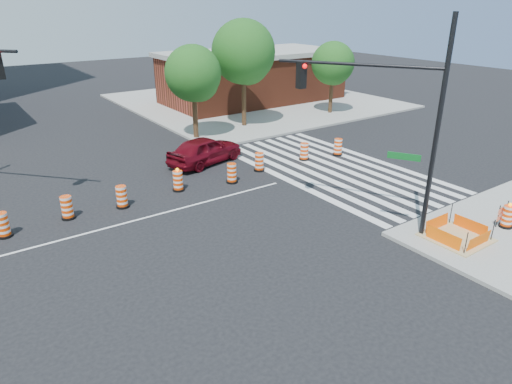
{
  "coord_description": "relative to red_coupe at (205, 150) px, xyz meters",
  "views": [
    {
      "loc": [
        -6.47,
        -17.42,
        8.69
      ],
      "look_at": [
        3.54,
        -3.12,
        1.4
      ],
      "focal_mm": 32.0,
      "sensor_mm": 36.0,
      "label": 1
    }
  ],
  "objects": [
    {
      "name": "ground",
      "position": [
        -5.56,
        -4.89,
        -0.8
      ],
      "size": [
        120.0,
        120.0,
        0.0
      ],
      "primitive_type": "plane",
      "color": "black",
      "rests_on": "ground"
    },
    {
      "name": "sidewalk_ne",
      "position": [
        12.44,
        13.11,
        -0.73
      ],
      "size": [
        22.0,
        22.0,
        0.15
      ],
      "primitive_type": "cube",
      "color": "gray",
      "rests_on": "ground"
    },
    {
      "name": "crosswalk_east",
      "position": [
        5.39,
        -4.89,
        -0.8
      ],
      "size": [
        6.75,
        13.5,
        0.01
      ],
      "color": "silver",
      "rests_on": "ground"
    },
    {
      "name": "lane_centerline",
      "position": [
        -5.56,
        -4.89,
        -0.8
      ],
      "size": [
        14.0,
        0.12,
        0.01
      ],
      "primitive_type": "cube",
      "color": "silver",
      "rests_on": "ground"
    },
    {
      "name": "excavation_pit",
      "position": [
        3.44,
        -13.89,
        -0.58
      ],
      "size": [
        2.2,
        2.2,
        0.9
      ],
      "color": "tan",
      "rests_on": "ground"
    },
    {
      "name": "brick_storefront",
      "position": [
        12.44,
        13.11,
        1.51
      ],
      "size": [
        16.5,
        8.5,
        4.6
      ],
      "color": "maroon",
      "rests_on": "ground"
    },
    {
      "name": "red_coupe",
      "position": [
        0.0,
        0.0,
        0.0
      ],
      "size": [
        5.05,
        3.06,
        1.61
      ],
      "primitive_type": "imported",
      "rotation": [
        0.0,
        0.0,
        1.83
      ],
      "color": "#5E0813",
      "rests_on": "ground"
    },
    {
      "name": "signal_pole_se",
      "position": [
        1.74,
        -11.4,
        4.26
      ],
      "size": [
        3.32,
        5.44,
        8.26
      ],
      "rotation": [
        0.0,
        0.0,
        2.11
      ],
      "color": "black",
      "rests_on": "ground"
    },
    {
      "name": "pit_drum",
      "position": [
        5.97,
        -14.49,
        -0.21
      ],
      "size": [
        0.55,
        0.55,
        1.07
      ],
      "color": "black",
      "rests_on": "ground"
    },
    {
      "name": "barricade",
      "position": [
        6.01,
        -14.24,
        -0.12
      ],
      "size": [
        0.82,
        0.1,
        0.97
      ],
      "rotation": [
        0.0,
        0.0,
        0.07
      ],
      "color": "#FB4205",
      "rests_on": "ground"
    },
    {
      "name": "tree_north_c",
      "position": [
        2.03,
        4.87,
        3.39
      ],
      "size": [
        3.72,
        3.68,
        6.25
      ],
      "color": "#382314",
      "rests_on": "ground"
    },
    {
      "name": "tree_north_d",
      "position": [
        6.54,
        5.72,
        4.37
      ],
      "size": [
        4.53,
        4.53,
        7.7
      ],
      "color": "#382314",
      "rests_on": "ground"
    },
    {
      "name": "tree_north_e",
      "position": [
        14.79,
        5.15,
        3.13
      ],
      "size": [
        3.48,
        3.45,
        5.87
      ],
      "color": "#382314",
      "rests_on": "ground"
    },
    {
      "name": "median_drum_2",
      "position": [
        -10.99,
        -3.28,
        -0.32
      ],
      "size": [
        0.6,
        0.6,
        1.02
      ],
      "color": "black",
      "rests_on": "ground"
    },
    {
      "name": "median_drum_3",
      "position": [
        -8.46,
        -3.02,
        -0.32
      ],
      "size": [
        0.6,
        0.6,
        1.02
      ],
      "color": "black",
      "rests_on": "ground"
    },
    {
      "name": "median_drum_4",
      "position": [
        -6.12,
        -3.23,
        -0.32
      ],
      "size": [
        0.6,
        0.6,
        1.02
      ],
      "color": "black",
      "rests_on": "ground"
    },
    {
      "name": "median_drum_5",
      "position": [
        -3.13,
        -2.87,
        -0.31
      ],
      "size": [
        0.6,
        0.6,
        1.18
      ],
      "color": "black",
      "rests_on": "ground"
    },
    {
      "name": "median_drum_6",
      "position": [
        -0.37,
        -3.48,
        -0.32
      ],
      "size": [
        0.6,
        0.6,
        1.02
      ],
      "color": "black",
      "rests_on": "ground"
    },
    {
      "name": "median_drum_7",
      "position": [
        1.84,
        -2.82,
        -0.32
      ],
      "size": [
        0.6,
        0.6,
        1.02
      ],
      "color": "black",
      "rests_on": "ground"
    },
    {
      "name": "median_drum_8",
      "position": [
        5.1,
        -2.83,
        -0.32
      ],
      "size": [
        0.6,
        0.6,
        1.02
      ],
      "color": "black",
      "rests_on": "ground"
    },
    {
      "name": "median_drum_9",
      "position": [
        7.4,
        -3.3,
        -0.32
      ],
      "size": [
        0.6,
        0.6,
        1.02
      ],
      "color": "black",
      "rests_on": "ground"
    }
  ]
}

